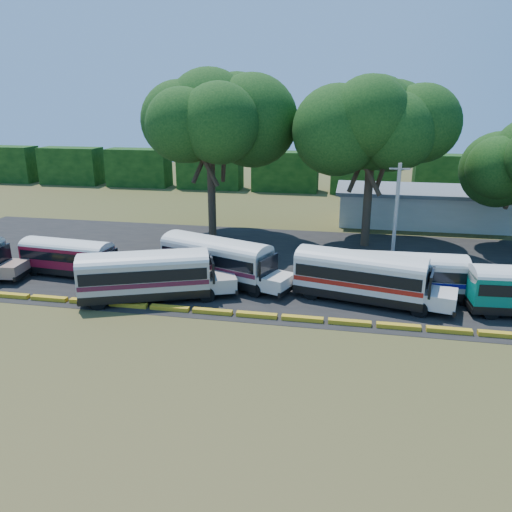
% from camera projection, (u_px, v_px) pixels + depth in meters
% --- Properties ---
extents(ground, '(160.00, 160.00, 0.00)m').
position_uv_depth(ground, '(186.00, 318.00, 32.58)').
color(ground, '#394416').
rests_on(ground, ground).
extents(asphalt_strip, '(64.00, 24.00, 0.02)m').
position_uv_depth(asphalt_strip, '(241.00, 262.00, 43.63)').
color(asphalt_strip, black).
rests_on(asphalt_strip, ground).
extents(curb, '(53.70, 0.45, 0.30)m').
position_uv_depth(curb, '(191.00, 310.00, 33.47)').
color(curb, gold).
rests_on(curb, ground).
extents(terminal_building, '(19.00, 9.00, 4.00)m').
position_uv_depth(terminal_building, '(421.00, 206.00, 56.81)').
color(terminal_building, beige).
rests_on(terminal_building, ground).
extents(treeline_backdrop, '(130.00, 4.00, 6.00)m').
position_uv_depth(treeline_backdrop, '(285.00, 171.00, 76.62)').
color(treeline_backdrop, black).
rests_on(treeline_backdrop, ground).
extents(bus_red, '(9.22, 3.04, 2.98)m').
position_uv_depth(bus_red, '(70.00, 255.00, 39.95)').
color(bus_red, black).
rests_on(bus_red, ground).
extents(bus_cream_west, '(11.14, 6.44, 3.59)m').
position_uv_depth(bus_cream_west, '(148.00, 273.00, 34.92)').
color(bus_cream_west, black).
rests_on(bus_cream_west, ground).
extents(bus_cream_east, '(11.08, 6.31, 3.57)m').
position_uv_depth(bus_cream_east, '(218.00, 258.00, 38.34)').
color(bus_cream_east, black).
rests_on(bus_cream_east, ground).
extents(bus_white_red, '(11.28, 5.05, 3.60)m').
position_uv_depth(bus_white_red, '(364.00, 274.00, 34.67)').
color(bus_white_red, black).
rests_on(bus_white_red, ground).
extents(bus_white_blue, '(10.09, 2.80, 3.29)m').
position_uv_depth(bus_white_blue, '(409.00, 273.00, 35.49)').
color(bus_white_blue, black).
rests_on(bus_white_blue, ground).
extents(tree_west, '(11.73, 11.73, 16.61)m').
position_uv_depth(tree_west, '(209.00, 114.00, 48.05)').
color(tree_west, '#362A1B').
rests_on(tree_west, ground).
extents(tree_center, '(11.63, 11.63, 15.84)m').
position_uv_depth(tree_center, '(373.00, 124.00, 45.28)').
color(tree_center, '#362A1B').
rests_on(tree_center, ground).
extents(utility_pole, '(1.60, 0.30, 8.89)m').
position_uv_depth(utility_pole, '(396.00, 217.00, 40.20)').
color(utility_pole, gray).
rests_on(utility_pole, ground).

